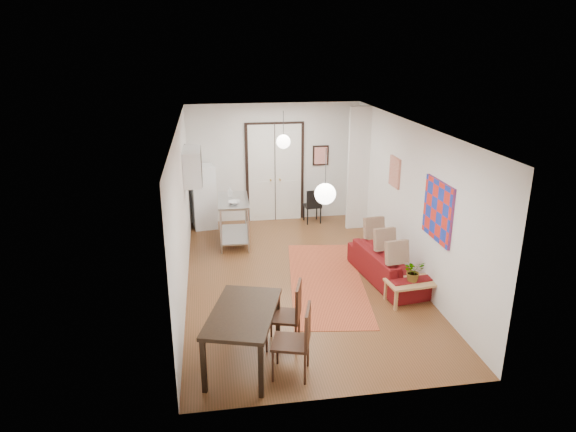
{
  "coord_description": "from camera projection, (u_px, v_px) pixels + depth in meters",
  "views": [
    {
      "loc": [
        -1.58,
        -8.74,
        4.27
      ],
      "look_at": [
        -0.21,
        0.03,
        1.25
      ],
      "focal_mm": 32.0,
      "sensor_mm": 36.0,
      "label": 1
    }
  ],
  "objects": [
    {
      "name": "bowl",
      "position": [
        234.0,
        202.0,
        10.88
      ],
      "size": [
        0.24,
        0.24,
        0.06
      ],
      "primitive_type": "imported",
      "rotation": [
        0.0,
        0.0,
        -0.03
      ],
      "color": "white",
      "rests_on": "kitchen_counter"
    },
    {
      "name": "painting_abstract",
      "position": [
        395.0,
        172.0,
        10.25
      ],
      "size": [
        0.05,
        0.5,
        0.6
      ],
      "primitive_type": "cube",
      "color": "beige",
      "rests_on": "wall_right"
    },
    {
      "name": "wall_back",
      "position": [
        275.0,
        163.0,
        12.59
      ],
      "size": [
        4.2,
        0.02,
        2.9
      ],
      "primitive_type": "cube",
      "color": "silver",
      "rests_on": "floor"
    },
    {
      "name": "double_doors",
      "position": [
        275.0,
        173.0,
        12.62
      ],
      "size": [
        1.44,
        0.06,
        2.5
      ],
      "primitive_type": "cube",
      "color": "white",
      "rests_on": "wall_back"
    },
    {
      "name": "pendant_back",
      "position": [
        283.0,
        142.0,
        10.92
      ],
      "size": [
        0.3,
        0.3,
        0.8
      ],
      "color": "white",
      "rests_on": "ceiling"
    },
    {
      "name": "floor",
      "position": [
        299.0,
        278.0,
        9.78
      ],
      "size": [
        7.0,
        7.0,
        0.0
      ],
      "primitive_type": "plane",
      "color": "brown",
      "rests_on": "ground"
    },
    {
      "name": "wall_front",
      "position": [
        352.0,
        294.0,
        6.04
      ],
      "size": [
        4.2,
        0.02,
        2.9
      ],
      "primitive_type": "cube",
      "color": "silver",
      "rests_on": "floor"
    },
    {
      "name": "stub_partition",
      "position": [
        358.0,
        169.0,
        11.97
      ],
      "size": [
        0.5,
        0.1,
        2.9
      ],
      "primitive_type": "cube",
      "color": "silver",
      "rests_on": "floor"
    },
    {
      "name": "painting_popart",
      "position": [
        438.0,
        211.0,
        8.38
      ],
      "size": [
        0.05,
        1.0,
        1.0
      ],
      "primitive_type": "cube",
      "color": "red",
      "rests_on": "wall_right"
    },
    {
      "name": "pendant_front",
      "position": [
        325.0,
        194.0,
        7.18
      ],
      "size": [
        0.3,
        0.3,
        0.8
      ],
      "color": "white",
      "rests_on": "ceiling"
    },
    {
      "name": "print_left",
      "position": [
        186.0,
        159.0,
        10.72
      ],
      "size": [
        0.03,
        0.44,
        0.54
      ],
      "primitive_type": "cube",
      "color": "#A46D44",
      "rests_on": "wall_left"
    },
    {
      "name": "dining_chair_far",
      "position": [
        290.0,
        332.0,
        6.87
      ],
      "size": [
        0.6,
        0.74,
        1.01
      ],
      "rotation": [
        0.0,
        0.0,
        -1.86
      ],
      "color": "#341B10",
      "rests_on": "floor"
    },
    {
      "name": "kilim_rug",
      "position": [
        326.0,
        281.0,
        9.65
      ],
      "size": [
        1.78,
        3.7,
        0.01
      ],
      "primitive_type": "cube",
      "rotation": [
        0.0,
        0.0,
        -0.13
      ],
      "color": "#BB542E",
      "rests_on": "floor"
    },
    {
      "name": "wall_right",
      "position": [
        410.0,
        200.0,
        9.62
      ],
      "size": [
        0.02,
        7.0,
        2.9
      ],
      "primitive_type": "cube",
      "color": "silver",
      "rests_on": "floor"
    },
    {
      "name": "dining_table",
      "position": [
        243.0,
        317.0,
        6.97
      ],
      "size": [
        1.23,
        1.66,
        0.82
      ],
      "rotation": [
        0.0,
        0.0,
        -0.29
      ],
      "color": "black",
      "rests_on": "floor"
    },
    {
      "name": "wall_left",
      "position": [
        182.0,
        211.0,
        9.0
      ],
      "size": [
        0.02,
        7.0,
        2.9
      ],
      "primitive_type": "cube",
      "color": "silver",
      "rests_on": "floor"
    },
    {
      "name": "poster_back",
      "position": [
        321.0,
        156.0,
        12.68
      ],
      "size": [
        0.4,
        0.03,
        0.5
      ],
      "primitive_type": "cube",
      "color": "red",
      "rests_on": "wall_back"
    },
    {
      "name": "kitchen_counter",
      "position": [
        234.0,
        214.0,
        11.28
      ],
      "size": [
        0.69,
        1.33,
        1.01
      ],
      "rotation": [
        0.0,
        0.0,
        -0.03
      ],
      "color": "#B1B4B6",
      "rests_on": "floor"
    },
    {
      "name": "soap_bottle",
      "position": [
        230.0,
        192.0,
        11.37
      ],
      "size": [
        0.1,
        0.1,
        0.21
      ],
      "primitive_type": "imported",
      "rotation": [
        0.0,
        0.0,
        -0.03
      ],
      "color": "teal",
      "rests_on": "kitchen_counter"
    },
    {
      "name": "coffee_table",
      "position": [
        412.0,
        284.0,
        8.77
      ],
      "size": [
        0.93,
        0.58,
        0.39
      ],
      "rotation": [
        0.0,
        0.0,
        0.1
      ],
      "color": "tan",
      "rests_on": "floor"
    },
    {
      "name": "potted_plant",
      "position": [
        414.0,
        271.0,
        8.69
      ],
      "size": [
        0.33,
        0.37,
        0.38
      ],
      "primitive_type": "imported",
      "rotation": [
        0.0,
        0.0,
        0.1
      ],
      "color": "#306A33",
      "rests_on": "coffee_table"
    },
    {
      "name": "dining_chair_near",
      "position": [
        282.0,
        307.0,
        7.52
      ],
      "size": [
        0.6,
        0.74,
        1.01
      ],
      "rotation": [
        0.0,
        0.0,
        -1.86
      ],
      "color": "#341B10",
      "rests_on": "floor"
    },
    {
      "name": "wall_cabinet",
      "position": [
        193.0,
        166.0,
        10.29
      ],
      "size": [
        0.35,
        1.0,
        0.7
      ],
      "primitive_type": "cube",
      "color": "white",
      "rests_on": "wall_left"
    },
    {
      "name": "black_side_chair",
      "position": [
        312.0,
        202.0,
        12.73
      ],
      "size": [
        0.43,
        0.43,
        0.86
      ],
      "rotation": [
        0.0,
        0.0,
        3.23
      ],
      "color": "black",
      "rests_on": "floor"
    },
    {
      "name": "sofa",
      "position": [
        388.0,
        265.0,
        9.63
      ],
      "size": [
        1.07,
        2.12,
        0.59
      ],
      "primitive_type": "imported",
      "rotation": [
        0.0,
        0.0,
        1.71
      ],
      "color": "maroon",
      "rests_on": "floor"
    },
    {
      "name": "ceiling",
      "position": [
        300.0,
        125.0,
        8.84
      ],
      "size": [
        4.2,
        7.0,
        0.02
      ],
      "primitive_type": "cube",
      "color": "white",
      "rests_on": "wall_back"
    },
    {
      "name": "fridge",
      "position": [
        204.0,
        197.0,
        12.22
      ],
      "size": [
        0.61,
        0.61,
        1.52
      ],
      "primitive_type": "cube",
      "rotation": [
        0.0,
        0.0,
        0.14
      ],
      "color": "white",
      "rests_on": "floor"
    }
  ]
}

